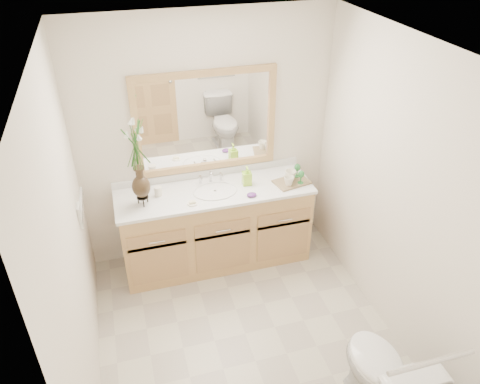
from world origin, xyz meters
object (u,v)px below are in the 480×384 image
object	(u,v)px
toilet	(382,377)
tray	(292,182)
tumbler	(158,191)
soap_bottle	(247,176)
flower_vase	(137,152)

from	to	relation	value
toilet	tray	size ratio (longest dim) A/B	2.31
toilet	tray	distance (m)	1.92
toilet	tumbler	bearing A→B (deg)	-58.63
tumbler	toilet	bearing A→B (deg)	-58.63
toilet	tray	world-z (taller)	tray
toilet	tray	bearing A→B (deg)	-91.21
soap_bottle	tumbler	bearing A→B (deg)	-178.18
toilet	tumbler	distance (m)	2.39
flower_vase	tray	distance (m)	1.49
tumbler	soap_bottle	world-z (taller)	soap_bottle
flower_vase	tray	world-z (taller)	flower_vase
toilet	flower_vase	world-z (taller)	flower_vase
tray	flower_vase	bearing A→B (deg)	167.46
flower_vase	tumbler	size ratio (longest dim) A/B	8.61
toilet	flower_vase	distance (m)	2.52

